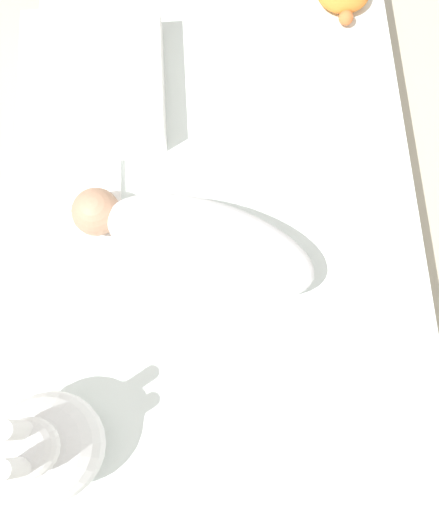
{
  "coord_description": "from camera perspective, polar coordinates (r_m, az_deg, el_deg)",
  "views": [
    {
      "loc": [
        0.36,
        -0.04,
        1.49
      ],
      "look_at": [
        -0.01,
        -0.02,
        0.25
      ],
      "focal_mm": 42.0,
      "sensor_mm": 36.0,
      "label": 1
    }
  ],
  "objects": [
    {
      "name": "swaddled_baby",
      "position": [
        1.27,
        -1.79,
        1.18
      ],
      "size": [
        0.35,
        0.54,
        0.17
      ],
      "rotation": [
        0.0,
        0.0,
        4.34
      ],
      "color": "white",
      "rests_on": "bed_mattress"
    },
    {
      "name": "ground_plane",
      "position": [
        1.54,
        0.82,
        -2.99
      ],
      "size": [
        12.0,
        12.0,
        0.0
      ],
      "primitive_type": "plane",
      "color": "#B2A893"
    },
    {
      "name": "pillow",
      "position": [
        1.51,
        -11.85,
        15.98
      ],
      "size": [
        0.34,
        0.33,
        0.1
      ],
      "color": "white",
      "rests_on": "bed_mattress"
    },
    {
      "name": "bunny_plush",
      "position": [
        1.22,
        -15.98,
        -17.03
      ],
      "size": [
        0.21,
        0.21,
        0.38
      ],
      "color": "white",
      "rests_on": "bed_mattress"
    },
    {
      "name": "burp_cloth",
      "position": [
        1.42,
        -12.39,
        4.86
      ],
      "size": [
        0.21,
        0.15,
        0.02
      ],
      "color": "white",
      "rests_on": "bed_mattress"
    },
    {
      "name": "bed_mattress",
      "position": [
        1.44,
        0.87,
        -2.08
      ],
      "size": [
        1.6,
        0.89,
        0.2
      ],
      "color": "white",
      "rests_on": "ground_plane"
    }
  ]
}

